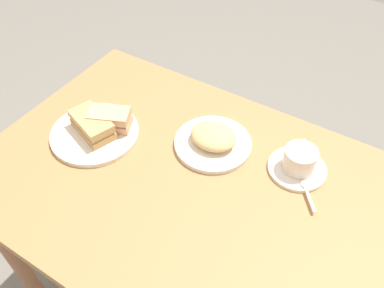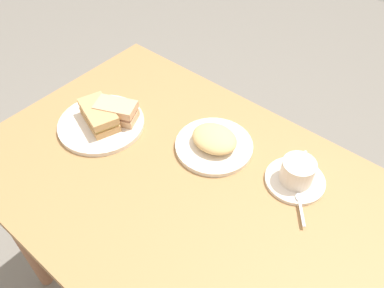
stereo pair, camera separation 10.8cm
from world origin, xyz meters
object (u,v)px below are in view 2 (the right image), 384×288
Objects in this scene: coffee_cup at (298,170)px; side_plate at (214,146)px; sandwich_plate at (102,123)px; coffee_saucer at (295,180)px; spoon at (300,203)px; sandwich_back at (116,111)px; dining_table at (199,213)px; sandwich_front at (99,115)px.

coffee_cup is 0.24m from side_plate.
sandwich_plate is 1.63× the size of coffee_saucer.
spoon reaches higher than coffee_saucer.
coffee_saucer is at bearing 127.95° from spoon.
coffee_saucer is (0.52, 0.14, -0.04)m from sandwich_back.
dining_table is 10.88× the size of coffee_cup.
coffee_saucer is at bearing 47.31° from dining_table.
spoon is at bearing 8.04° from sandwich_back.
coffee_saucer is 0.24m from side_plate.
sandwich_back is at bearing -160.34° from side_plate.
sandwich_back is 0.54m from coffee_cup.
sandwich_plate is at bearing -155.39° from side_plate.
sandwich_front reaches higher than dining_table.
sandwich_back is 0.86× the size of coffee_saucer.
coffee_cup is at bearing 18.92° from sandwich_front.
spoon is at bearing -4.33° from side_plate.
spoon is (0.57, 0.08, -0.03)m from sandwich_back.
spoon reaches higher than side_plate.
sandwich_front is 0.72× the size of side_plate.
coffee_cup reaches higher than sandwich_back.
dining_table is 0.38m from sandwich_back.
coffee_saucer is at bearing 9.62° from side_plate.
dining_table is at bearing -150.54° from spoon.
coffee_saucer is 1.84× the size of spoon.
dining_table is 0.29m from coffee_cup.
coffee_cup is 1.34× the size of spoon.
coffee_cup is at bearing 18.62° from sandwich_plate.
sandwich_back reaches higher than dining_table.
sandwich_plate is 0.06m from sandwich_back.
sandwich_plate and side_plate have the same top height.
side_plate is at bearing 25.06° from sandwich_front.
sandwich_back is (-0.35, 0.04, 0.14)m from dining_table.
sandwich_back is at bearing -164.59° from coffee_cup.
side_plate is (0.29, 0.10, -0.04)m from sandwich_back.
coffee_cup is (-0.00, 0.00, 0.04)m from coffee_saucer.
side_plate is at bearing -170.38° from coffee_saucer.
coffee_saucer is at bearing 18.45° from sandwich_plate.
sandwich_plate reaches higher than coffee_saucer.
coffee_cup is at bearing 102.79° from coffee_saucer.
coffee_saucer is (0.55, 0.19, -0.04)m from sandwich_front.
dining_table is 4.86× the size of sandwich_plate.
sandwich_back reaches higher than sandwich_front.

